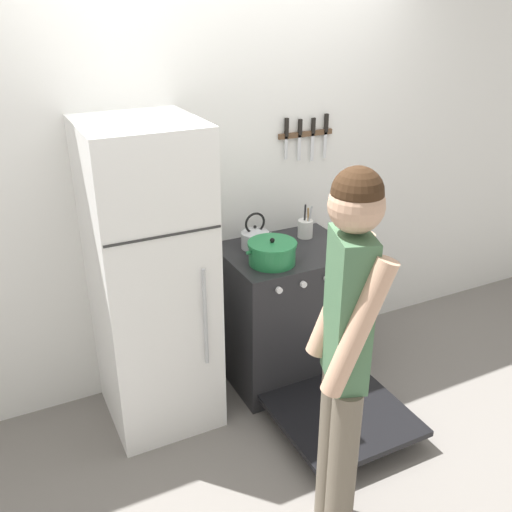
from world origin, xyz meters
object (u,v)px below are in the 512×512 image
refrigerator (151,281)px  dutch_oven_pot (272,253)px  person (345,350)px  tea_kettle (255,237)px  utensil_jar (305,228)px  stove_range (289,316)px

refrigerator → dutch_oven_pot: 0.70m
person → tea_kettle: bearing=8.3°
dutch_oven_pot → tea_kettle: size_ratio=1.42×
utensil_jar → dutch_oven_pot: bearing=-146.0°
refrigerator → utensil_jar: (1.06, 0.14, 0.07)m
tea_kettle → person: size_ratio=0.13×
tea_kettle → stove_range: bearing=-44.8°
refrigerator → utensil_jar: size_ratio=7.96×
refrigerator → person: size_ratio=0.99×
refrigerator → utensil_jar: 1.07m
person → stove_range: bearing=-0.6°
refrigerator → person: bearing=-69.0°
utensil_jar → person: size_ratio=0.12×
dutch_oven_pot → person: person is taller
dutch_oven_pot → utensil_jar: size_ratio=1.48×
dutch_oven_pot → stove_range: bearing=25.6°
person → refrigerator: bearing=40.0°
tea_kettle → utensil_jar: (0.36, 0.01, -0.01)m
stove_range → dutch_oven_pot: bearing=-154.4°
refrigerator → dutch_oven_pot: (0.69, -0.11, 0.08)m
stove_range → person: person is taller
refrigerator → person: person is taller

